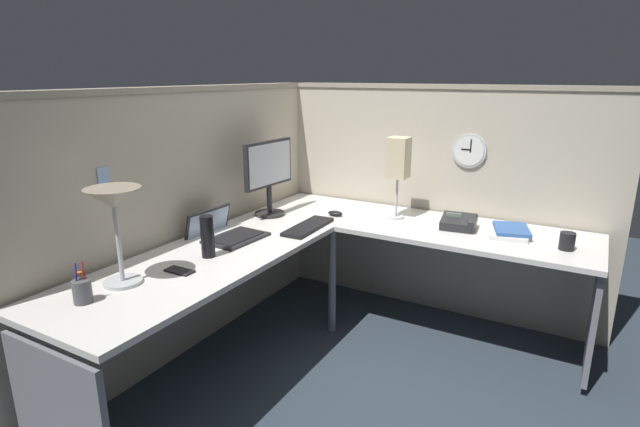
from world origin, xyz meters
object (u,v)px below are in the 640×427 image
object	(u,v)px
monitor	(269,172)
keyboard	(308,227)
desk_lamp_dome	(114,206)
office_phone	(460,223)
computer_mouse	(335,213)
coffee_mug	(567,241)
book_stack	(510,231)
wall_clock	(470,151)
pen_cup	(82,291)
cell_phone	(180,271)
laptop	(224,232)
desk_lamp_paper	(398,160)
thermos_flask	(207,237)

from	to	relation	value
monitor	keyboard	distance (m)	0.49
desk_lamp_dome	office_phone	bearing A→B (deg)	-35.25
computer_mouse	coffee_mug	distance (m)	1.40
book_stack	coffee_mug	xyz separation A→B (m)	(-0.12, -0.31, 0.03)
monitor	desk_lamp_dome	distance (m)	1.26
computer_mouse	coffee_mug	world-z (taller)	coffee_mug
desk_lamp_dome	wall_clock	distance (m)	2.19
desk_lamp_dome	coffee_mug	xyz separation A→B (m)	(1.49, -1.72, -0.32)
computer_mouse	pen_cup	distance (m)	1.70
cell_phone	office_phone	distance (m)	1.68
monitor	book_stack	distance (m)	1.54
laptop	keyboard	bearing A→B (deg)	-42.91
laptop	office_phone	xyz separation A→B (m)	(0.83, -1.16, 0.01)
computer_mouse	pen_cup	size ratio (longest dim) A/B	0.58
pen_cup	desk_lamp_paper	xyz separation A→B (m)	(1.83, -0.67, 0.33)
pen_cup	book_stack	bearing A→B (deg)	-37.38
monitor	desk_lamp_paper	world-z (taller)	desk_lamp_paper
monitor	pen_cup	world-z (taller)	monitor
book_stack	coffee_mug	size ratio (longest dim) A/B	3.33
thermos_flask	computer_mouse	bearing A→B (deg)	-12.07
cell_phone	keyboard	bearing A→B (deg)	-12.24
monitor	thermos_flask	size ratio (longest dim) A/B	2.27
desk_lamp_dome	desk_lamp_paper	size ratio (longest dim) A/B	0.84
keyboard	coffee_mug	size ratio (longest dim) A/B	4.48
keyboard	cell_phone	world-z (taller)	keyboard
wall_clock	computer_mouse	bearing A→B (deg)	121.45
pen_cup	thermos_flask	xyz separation A→B (m)	(0.67, -0.09, 0.06)
desk_lamp_dome	book_stack	bearing A→B (deg)	-41.21
office_phone	coffee_mug	distance (m)	0.61
laptop	keyboard	size ratio (longest dim) A/B	0.93
office_phone	coffee_mug	world-z (taller)	office_phone
desk_lamp_dome	cell_phone	world-z (taller)	desk_lamp_dome
desk_lamp_paper	wall_clock	distance (m)	0.48
monitor	computer_mouse	distance (m)	0.52
computer_mouse	laptop	bearing A→B (deg)	152.86
pen_cup	laptop	bearing A→B (deg)	3.55
keyboard	monitor	bearing A→B (deg)	68.95
keyboard	coffee_mug	distance (m)	1.46
keyboard	desk_lamp_paper	size ratio (longest dim) A/B	0.81
desk_lamp_dome	pen_cup	size ratio (longest dim) A/B	2.47
desk_lamp_dome	monitor	bearing A→B (deg)	3.26
cell_phone	wall_clock	xyz separation A→B (m)	(1.69, -0.94, 0.43)
monitor	computer_mouse	bearing A→B (deg)	-62.88
monitor	desk_lamp_dome	size ratio (longest dim) A/B	1.12
laptop	pen_cup	distance (m)	0.96
computer_mouse	office_phone	distance (m)	0.81
keyboard	wall_clock	world-z (taller)	wall_clock
cell_phone	book_stack	world-z (taller)	book_stack
monitor	coffee_mug	xyz separation A→B (m)	(0.23, -1.79, -0.25)
laptop	office_phone	size ratio (longest dim) A/B	1.78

